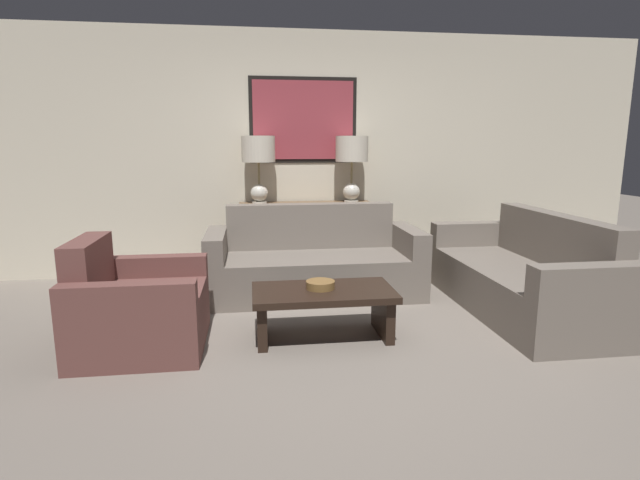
{
  "coord_description": "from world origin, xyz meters",
  "views": [
    {
      "loc": [
        -0.59,
        -3.27,
        1.46
      ],
      "look_at": [
        -0.02,
        0.82,
        0.65
      ],
      "focal_mm": 28.0,
      "sensor_mm": 36.0,
      "label": 1
    }
  ],
  "objects_px": {
    "couch_by_side": "(522,278)",
    "console_table": "(306,240)",
    "table_lamp_left": "(258,157)",
    "table_lamp_right": "(352,156)",
    "couch_by_back_wall": "(314,265)",
    "decorative_bowl": "(320,285)",
    "armchair_near_back_wall": "(137,309)",
    "coffee_table": "(323,303)"
  },
  "relations": [
    {
      "from": "decorative_bowl",
      "to": "couch_by_side",
      "type": "bearing_deg",
      "value": 11.02
    },
    {
      "from": "table_lamp_left",
      "to": "coffee_table",
      "type": "xyz_separation_m",
      "value": [
        0.43,
        -1.82,
        -1.04
      ]
    },
    {
      "from": "couch_by_back_wall",
      "to": "armchair_near_back_wall",
      "type": "distance_m",
      "value": 1.81
    },
    {
      "from": "couch_by_side",
      "to": "decorative_bowl",
      "type": "distance_m",
      "value": 1.88
    },
    {
      "from": "coffee_table",
      "to": "couch_by_back_wall",
      "type": "bearing_deg",
      "value": 86.36
    },
    {
      "from": "couch_by_side",
      "to": "decorative_bowl",
      "type": "relative_size",
      "value": 9.38
    },
    {
      "from": "table_lamp_left",
      "to": "armchair_near_back_wall",
      "type": "height_order",
      "value": "table_lamp_left"
    },
    {
      "from": "couch_by_side",
      "to": "table_lamp_left",
      "type": "bearing_deg",
      "value": 147.53
    },
    {
      "from": "table_lamp_left",
      "to": "table_lamp_right",
      "type": "xyz_separation_m",
      "value": [
        1.0,
        0.0,
        0.0
      ]
    },
    {
      "from": "coffee_table",
      "to": "armchair_near_back_wall",
      "type": "relative_size",
      "value": 1.15
    },
    {
      "from": "table_lamp_left",
      "to": "table_lamp_right",
      "type": "distance_m",
      "value": 1.0
    },
    {
      "from": "table_lamp_right",
      "to": "couch_by_back_wall",
      "type": "xyz_separation_m",
      "value": [
        -0.5,
        -0.68,
        -1.02
      ]
    },
    {
      "from": "table_lamp_right",
      "to": "decorative_bowl",
      "type": "distance_m",
      "value": 2.09
    },
    {
      "from": "couch_by_back_wall",
      "to": "table_lamp_left",
      "type": "bearing_deg",
      "value": 126.49
    },
    {
      "from": "console_table",
      "to": "table_lamp_left",
      "type": "xyz_separation_m",
      "value": [
        -0.5,
        0.0,
        0.91
      ]
    },
    {
      "from": "table_lamp_right",
      "to": "couch_by_back_wall",
      "type": "relative_size",
      "value": 0.35
    },
    {
      "from": "console_table",
      "to": "couch_by_back_wall",
      "type": "distance_m",
      "value": 0.69
    },
    {
      "from": "table_lamp_right",
      "to": "couch_by_side",
      "type": "relative_size",
      "value": 0.35
    },
    {
      "from": "coffee_table",
      "to": "table_lamp_right",
      "type": "bearing_deg",
      "value": 72.45
    },
    {
      "from": "console_table",
      "to": "coffee_table",
      "type": "bearing_deg",
      "value": -92.28
    },
    {
      "from": "table_lamp_right",
      "to": "coffee_table",
      "type": "height_order",
      "value": "table_lamp_right"
    },
    {
      "from": "console_table",
      "to": "couch_by_side",
      "type": "relative_size",
      "value": 0.71
    },
    {
      "from": "table_lamp_left",
      "to": "table_lamp_right",
      "type": "height_order",
      "value": "same"
    },
    {
      "from": "table_lamp_left",
      "to": "couch_by_back_wall",
      "type": "relative_size",
      "value": 0.35
    },
    {
      "from": "couch_by_back_wall",
      "to": "armchair_near_back_wall",
      "type": "bearing_deg",
      "value": -141.71
    },
    {
      "from": "console_table",
      "to": "couch_by_side",
      "type": "bearing_deg",
      "value": -39.31
    },
    {
      "from": "couch_by_side",
      "to": "console_table",
      "type": "bearing_deg",
      "value": 140.69
    },
    {
      "from": "armchair_near_back_wall",
      "to": "table_lamp_left",
      "type": "bearing_deg",
      "value": 62.93
    },
    {
      "from": "armchair_near_back_wall",
      "to": "decorative_bowl",
      "type": "bearing_deg",
      "value": 0.55
    },
    {
      "from": "table_lamp_left",
      "to": "armchair_near_back_wall",
      "type": "relative_size",
      "value": 0.78
    },
    {
      "from": "decorative_bowl",
      "to": "coffee_table",
      "type": "bearing_deg",
      "value": -56.22
    },
    {
      "from": "couch_by_back_wall",
      "to": "coffee_table",
      "type": "height_order",
      "value": "couch_by_back_wall"
    },
    {
      "from": "couch_by_back_wall",
      "to": "couch_by_side",
      "type": "xyz_separation_m",
      "value": [
        1.75,
        -0.75,
        0.0
      ]
    },
    {
      "from": "table_lamp_right",
      "to": "coffee_table",
      "type": "distance_m",
      "value": 2.17
    },
    {
      "from": "armchair_near_back_wall",
      "to": "coffee_table",
      "type": "bearing_deg",
      "value": -0.6
    },
    {
      "from": "couch_by_back_wall",
      "to": "decorative_bowl",
      "type": "height_order",
      "value": "couch_by_back_wall"
    },
    {
      "from": "coffee_table",
      "to": "decorative_bowl",
      "type": "height_order",
      "value": "decorative_bowl"
    },
    {
      "from": "couch_by_side",
      "to": "coffee_table",
      "type": "bearing_deg",
      "value": -168.06
    },
    {
      "from": "table_lamp_right",
      "to": "couch_by_side",
      "type": "height_order",
      "value": "table_lamp_right"
    },
    {
      "from": "table_lamp_right",
      "to": "armchair_near_back_wall",
      "type": "xyz_separation_m",
      "value": [
        -1.92,
        -1.8,
        -1.03
      ]
    },
    {
      "from": "console_table",
      "to": "couch_by_back_wall",
      "type": "height_order",
      "value": "couch_by_back_wall"
    },
    {
      "from": "table_lamp_right",
      "to": "console_table",
      "type": "bearing_deg",
      "value": 180.0
    }
  ]
}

